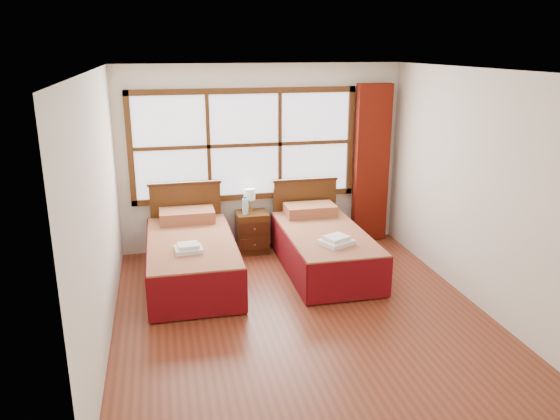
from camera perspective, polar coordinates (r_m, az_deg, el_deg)
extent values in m
plane|color=brown|center=(6.10, 2.20, -10.79)|extent=(4.50, 4.50, 0.00)
plane|color=white|center=(5.41, 2.51, 14.40)|extent=(4.50, 4.50, 0.00)
plane|color=silver|center=(7.76, -1.91, 5.46)|extent=(4.00, 0.00, 4.00)
plane|color=silver|center=(5.48, -18.33, -0.25)|extent=(0.00, 4.50, 4.50)
plane|color=silver|center=(6.42, 19.90, 2.03)|extent=(0.00, 4.50, 4.50)
cube|color=white|center=(7.65, -3.74, 6.80)|extent=(3.00, 0.02, 1.40)
cube|color=#492810|center=(7.79, -3.61, 1.41)|extent=(3.16, 0.06, 0.08)
cube|color=#492810|center=(7.54, -3.82, 12.32)|extent=(3.16, 0.06, 0.08)
cube|color=#492810|center=(7.55, -15.40, 6.10)|extent=(0.08, 0.06, 1.56)
cube|color=#492810|center=(8.01, 7.32, 7.15)|extent=(0.08, 0.06, 1.56)
cube|color=#492810|center=(7.57, -7.48, 6.59)|extent=(0.05, 0.05, 1.40)
cube|color=#492810|center=(7.72, -0.02, 6.93)|extent=(0.05, 0.05, 1.40)
cube|color=#492810|center=(7.63, -3.71, 6.77)|extent=(3.00, 0.05, 0.05)
cube|color=#66150A|center=(8.09, 9.53, 4.78)|extent=(0.50, 0.16, 2.30)
cube|color=#3B1B0C|center=(6.90, -9.15, -6.22)|extent=(0.93, 1.85, 0.30)
cube|color=maroon|center=(6.80, -9.25, -4.07)|extent=(1.04, 2.05, 0.25)
cube|color=maroon|center=(6.85, -13.54, -5.52)|extent=(0.03, 2.05, 0.51)
cube|color=maroon|center=(6.90, -4.88, -4.95)|extent=(0.03, 2.05, 0.51)
cube|color=maroon|center=(5.92, -8.55, -8.90)|extent=(1.04, 0.03, 0.51)
cube|color=maroon|center=(7.44, -9.69, -0.57)|extent=(0.72, 0.42, 0.16)
cube|color=#492810|center=(7.73, -9.76, -0.92)|extent=(0.97, 0.06, 1.01)
cube|color=#3B1B0C|center=(7.59, -9.95, 2.77)|extent=(1.01, 0.08, 0.04)
cube|color=#3B1B0C|center=(7.18, 4.64, -5.16)|extent=(0.89, 1.78, 0.29)
cube|color=maroon|center=(7.09, 4.69, -3.16)|extent=(1.00, 1.97, 0.24)
cube|color=maroon|center=(7.02, 0.75, -4.58)|extent=(0.03, 1.97, 0.49)
cube|color=maroon|center=(7.29, 8.42, -3.92)|extent=(0.03, 1.97, 0.49)
cube|color=maroon|center=(6.28, 7.30, -7.38)|extent=(1.00, 0.03, 0.49)
cube|color=maroon|center=(7.68, 3.16, 0.01)|extent=(0.70, 0.41, 0.15)
cube|color=#492810|center=(7.99, 2.58, -0.26)|extent=(0.93, 0.06, 0.97)
cube|color=#3B1B0C|center=(7.85, 2.63, 3.18)|extent=(0.97, 0.08, 0.04)
cube|color=#492810|center=(7.75, -2.94, -2.31)|extent=(0.43, 0.39, 0.58)
cube|color=#3B1B0C|center=(7.60, -2.67, -3.63)|extent=(0.38, 0.02, 0.17)
cube|color=#3B1B0C|center=(7.52, -2.69, -1.97)|extent=(0.38, 0.02, 0.17)
sphere|color=olive|center=(7.58, -2.64, -3.67)|extent=(0.03, 0.03, 0.03)
sphere|color=olive|center=(7.51, -2.67, -2.02)|extent=(0.03, 0.03, 0.03)
cube|color=white|center=(6.38, -9.54, -4.08)|extent=(0.33, 0.29, 0.05)
cube|color=white|center=(6.36, -9.56, -3.69)|extent=(0.25, 0.22, 0.04)
cube|color=white|center=(6.60, 5.90, -3.36)|extent=(0.45, 0.43, 0.06)
cube|color=white|center=(6.58, 5.91, -2.93)|extent=(0.34, 0.32, 0.05)
cylinder|color=#C98E40|center=(7.78, -3.18, 0.08)|extent=(0.10, 0.10, 0.02)
cylinder|color=#C98E40|center=(7.76, -3.19, 0.62)|extent=(0.02, 0.02, 0.13)
cylinder|color=silver|center=(7.72, -3.20, 1.68)|extent=(0.16, 0.16, 0.16)
cylinder|color=#BEE2F4|center=(7.57, -3.72, 0.38)|extent=(0.07, 0.07, 0.22)
cylinder|color=blue|center=(7.54, -3.74, 1.28)|extent=(0.03, 0.03, 0.03)
cylinder|color=#BEE2F4|center=(7.60, -3.57, 0.43)|extent=(0.06, 0.06, 0.21)
cylinder|color=blue|center=(7.57, -3.59, 1.30)|extent=(0.03, 0.03, 0.03)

